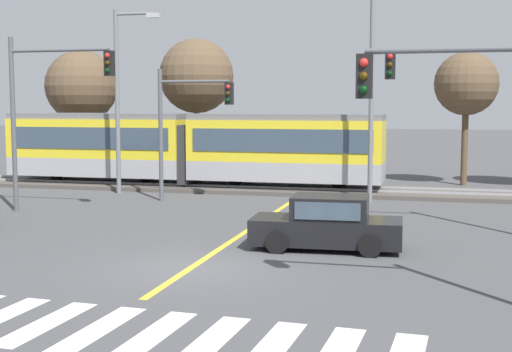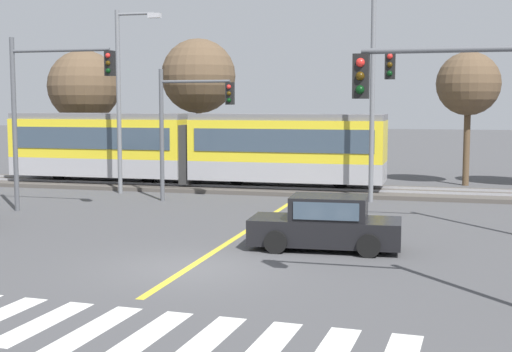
% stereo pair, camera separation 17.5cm
% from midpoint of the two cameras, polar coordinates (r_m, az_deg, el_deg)
% --- Properties ---
extents(ground_plane, '(200.00, 200.00, 0.00)m').
position_cam_midpoint_polar(ground_plane, '(18.01, -5.14, -7.35)').
color(ground_plane, '#474749').
extents(track_bed, '(120.00, 4.00, 0.18)m').
position_cam_midpoint_polar(track_bed, '(33.25, 4.31, -1.11)').
color(track_bed, '#4C4742').
rests_on(track_bed, ground).
extents(rail_near, '(120.00, 0.08, 0.10)m').
position_cam_midpoint_polar(rail_near, '(32.53, 4.08, -1.01)').
color(rail_near, '#939399').
rests_on(rail_near, track_bed).
extents(rail_far, '(120.00, 0.08, 0.10)m').
position_cam_midpoint_polar(rail_far, '(33.94, 4.53, -0.73)').
color(rail_far, '#939399').
rests_on(rail_far, track_bed).
extents(light_rail_tram, '(18.50, 2.64, 3.43)m').
position_cam_midpoint_polar(light_rail_tram, '(34.57, -5.03, 2.41)').
color(light_rail_tram, '#9E9EA3').
rests_on(light_rail_tram, track_bed).
extents(crosswalk_stripe_4, '(0.70, 2.83, 0.01)m').
position_cam_midpoint_polar(crosswalk_stripe_4, '(14.17, -16.38, -11.20)').
color(crosswalk_stripe_4, silver).
rests_on(crosswalk_stripe_4, ground).
extents(crosswalk_stripe_5, '(0.70, 2.83, 0.01)m').
position_cam_midpoint_polar(crosswalk_stripe_5, '(13.61, -12.46, -11.82)').
color(crosswalk_stripe_5, silver).
rests_on(crosswalk_stripe_5, ground).
extents(crosswalk_stripe_6, '(0.70, 2.83, 0.01)m').
position_cam_midpoint_polar(crosswalk_stripe_6, '(13.11, -8.20, -12.43)').
color(crosswalk_stripe_6, silver).
rests_on(crosswalk_stripe_6, ground).
extents(crosswalk_stripe_7, '(0.70, 2.83, 0.01)m').
position_cam_midpoint_polar(crosswalk_stripe_7, '(12.69, -3.61, -13.01)').
color(crosswalk_stripe_7, silver).
rests_on(crosswalk_stripe_7, ground).
extents(crosswalk_stripe_8, '(0.70, 2.83, 0.01)m').
position_cam_midpoint_polar(crosswalk_stripe_8, '(12.35, 1.28, -13.54)').
color(crosswalk_stripe_8, silver).
rests_on(crosswalk_stripe_8, ground).
extents(lane_centre_line, '(0.20, 16.96, 0.01)m').
position_cam_midpoint_polar(lane_centre_line, '(23.15, -0.47, -4.36)').
color(lane_centre_line, gold).
rests_on(lane_centre_line, ground).
extents(sedan_crossing, '(4.28, 2.08, 1.52)m').
position_cam_midpoint_polar(sedan_crossing, '(20.17, 5.86, -3.90)').
color(sedan_crossing, black).
rests_on(sedan_crossing, ground).
extents(traffic_light_far_left, '(3.25, 0.38, 5.52)m').
position_cam_midpoint_polar(traffic_light_far_left, '(29.71, -5.40, 4.83)').
color(traffic_light_far_left, '#515459').
rests_on(traffic_light_far_left, ground).
extents(traffic_light_mid_left, '(4.25, 0.38, 6.56)m').
position_cam_midpoint_polar(traffic_light_mid_left, '(27.71, -16.27, 6.04)').
color(traffic_light_mid_left, '#515459').
rests_on(traffic_light_mid_left, ground).
extents(traffic_light_near_right, '(3.75, 0.38, 5.63)m').
position_cam_midpoint_polar(traffic_light_near_right, '(14.61, 17.29, 4.05)').
color(traffic_light_near_right, '#515459').
rests_on(traffic_light_near_right, ground).
extents(traffic_light_mid_right, '(4.25, 0.38, 6.34)m').
position_cam_midpoint_polar(traffic_light_mid_right, '(23.36, 17.22, 5.76)').
color(traffic_light_mid_right, '#515459').
rests_on(traffic_light_mid_right, ground).
extents(street_lamp_west, '(2.18, 0.28, 8.25)m').
position_cam_midpoint_polar(street_lamp_west, '(32.86, -10.47, 6.78)').
color(street_lamp_west, slate).
rests_on(street_lamp_west, ground).
extents(street_lamp_centre, '(2.07, 0.28, 8.78)m').
position_cam_midpoint_polar(street_lamp_centre, '(29.86, 9.82, 7.39)').
color(street_lamp_centre, slate).
rests_on(street_lamp_centre, ground).
extents(bare_tree_far_west, '(4.15, 4.15, 7.16)m').
position_cam_midpoint_polar(bare_tree_far_west, '(42.68, -13.49, 6.98)').
color(bare_tree_far_west, brown).
rests_on(bare_tree_far_west, ground).
extents(bare_tree_west, '(4.08, 4.08, 7.63)m').
position_cam_midpoint_polar(bare_tree_west, '(39.57, -4.51, 7.95)').
color(bare_tree_west, brown).
rests_on(bare_tree_west, ground).
extents(bare_tree_east, '(3.15, 3.15, 6.65)m').
position_cam_midpoint_polar(bare_tree_east, '(37.03, 16.76, 7.03)').
color(bare_tree_east, brown).
rests_on(bare_tree_east, ground).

